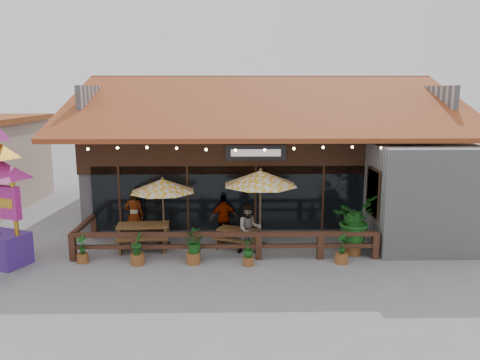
{
  "coord_description": "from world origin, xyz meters",
  "views": [
    {
      "loc": [
        -1.37,
        -14.95,
        5.38
      ],
      "look_at": [
        -1.08,
        1.5,
        2.25
      ],
      "focal_mm": 35.0,
      "sensor_mm": 36.0,
      "label": 1
    }
  ],
  "objects_px": {
    "umbrella_right": "(260,178)",
    "tropical_plant": "(354,221)",
    "picnic_table_left": "(143,232)",
    "picnic_table_right": "(237,235)",
    "umbrella_left": "(163,186)"
  },
  "relations": [
    {
      "from": "umbrella_right",
      "to": "tropical_plant",
      "type": "xyz_separation_m",
      "value": [
        3.07,
        -0.91,
        -1.28
      ]
    },
    {
      "from": "picnic_table_left",
      "to": "picnic_table_right",
      "type": "distance_m",
      "value": 3.27
    },
    {
      "from": "umbrella_right",
      "to": "picnic_table_right",
      "type": "height_order",
      "value": "umbrella_right"
    },
    {
      "from": "umbrella_left",
      "to": "tropical_plant",
      "type": "xyz_separation_m",
      "value": [
        6.47,
        -1.1,
        -0.99
      ]
    },
    {
      "from": "umbrella_left",
      "to": "picnic_table_left",
      "type": "bearing_deg",
      "value": -154.05
    },
    {
      "from": "tropical_plant",
      "to": "picnic_table_left",
      "type": "bearing_deg",
      "value": 173.81
    },
    {
      "from": "umbrella_right",
      "to": "picnic_table_left",
      "type": "relative_size",
      "value": 1.8
    },
    {
      "from": "umbrella_left",
      "to": "tropical_plant",
      "type": "height_order",
      "value": "umbrella_left"
    },
    {
      "from": "umbrella_right",
      "to": "umbrella_left",
      "type": "bearing_deg",
      "value": 176.76
    },
    {
      "from": "umbrella_left",
      "to": "tropical_plant",
      "type": "distance_m",
      "value": 6.64
    },
    {
      "from": "picnic_table_left",
      "to": "tropical_plant",
      "type": "relative_size",
      "value": 0.94
    },
    {
      "from": "umbrella_right",
      "to": "picnic_table_right",
      "type": "distance_m",
      "value": 2.15
    },
    {
      "from": "umbrella_left",
      "to": "picnic_table_right",
      "type": "xyz_separation_m",
      "value": [
        2.6,
        -0.28,
        -1.7
      ]
    },
    {
      "from": "umbrella_right",
      "to": "picnic_table_left",
      "type": "bearing_deg",
      "value": -178.14
    },
    {
      "from": "picnic_table_left",
      "to": "picnic_table_right",
      "type": "relative_size",
      "value": 1.12
    }
  ]
}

